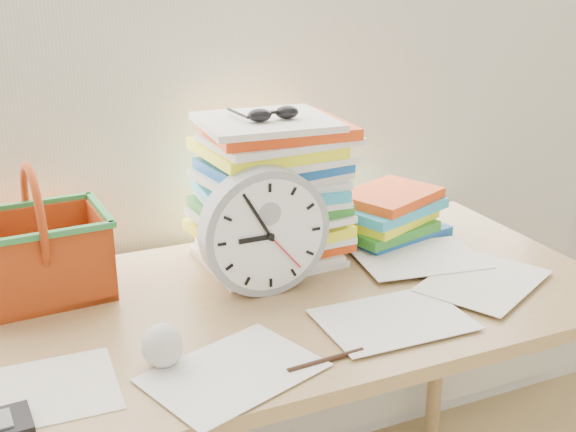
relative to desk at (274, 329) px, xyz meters
name	(u,v)px	position (x,y,z in m)	size (l,w,h in m)	color
curtain	(205,5)	(0.00, 0.38, 0.62)	(2.40, 0.01, 2.50)	silver
desk	(274,329)	(0.00, 0.00, 0.00)	(1.40, 0.70, 0.75)	#9D7A4A
paper_stack	(274,191)	(0.08, 0.17, 0.24)	(0.33, 0.27, 0.33)	white
clock	(265,231)	(0.00, 0.03, 0.21)	(0.26, 0.26, 0.05)	gray
sunglasses	(273,114)	(0.07, 0.15, 0.42)	(0.13, 0.11, 0.03)	black
book_stack	(389,216)	(0.38, 0.18, 0.13)	(0.28, 0.22, 0.12)	white
basket	(36,233)	(-0.42, 0.20, 0.21)	(0.27, 0.21, 0.27)	#B94212
crumpled_ball	(162,345)	(-0.27, -0.16, 0.11)	(0.07, 0.07, 0.07)	silver
pen	(326,360)	(-0.02, -0.27, 0.08)	(0.01, 0.01, 0.15)	black
scattered_papers	(273,294)	(0.00, 0.00, 0.08)	(1.26, 0.42, 0.02)	white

